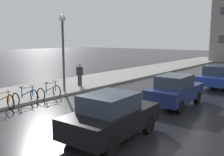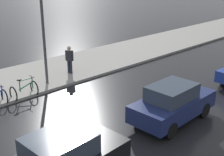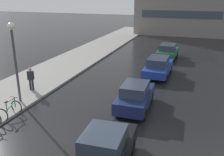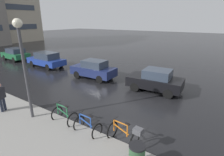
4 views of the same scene
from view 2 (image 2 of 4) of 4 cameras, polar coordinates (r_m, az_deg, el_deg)
The scene contains 6 objects.
ground_plane at distance 11.91m, azimuth -13.43°, elevation -11.04°, with size 140.00×140.00×0.00m, color black.
sidewalk_kerb at distance 21.96m, azimuth 1.11°, elevation 4.31°, with size 4.80×60.00×0.14m, color gray.
bicycle_third at distance 15.43m, azimuth -15.77°, elevation -2.14°, with size 0.74×1.17×1.01m.
car_navy at distance 12.81m, azimuth 11.04°, elevation -4.48°, with size 1.80×3.93×1.60m.
pedestrian at distance 17.88m, azimuth -7.78°, elevation 3.45°, with size 0.44×0.33×1.74m.
streetlamp at distance 15.96m, azimuth -12.56°, elevation 9.87°, with size 0.41×0.41×4.91m.
Camera 2 is at (9.05, -4.83, 6.05)m, focal length 50.00 mm.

